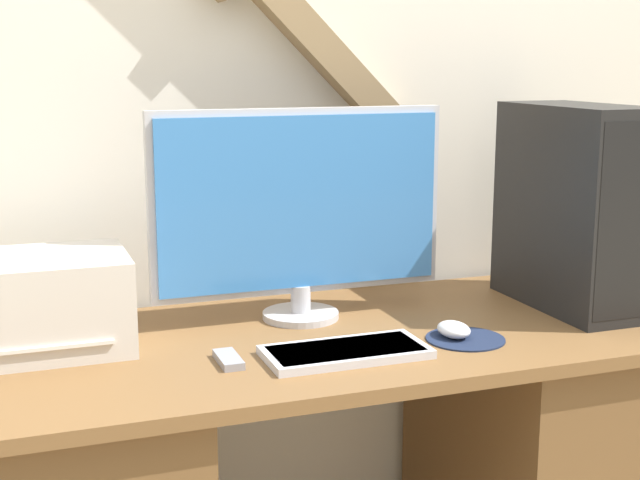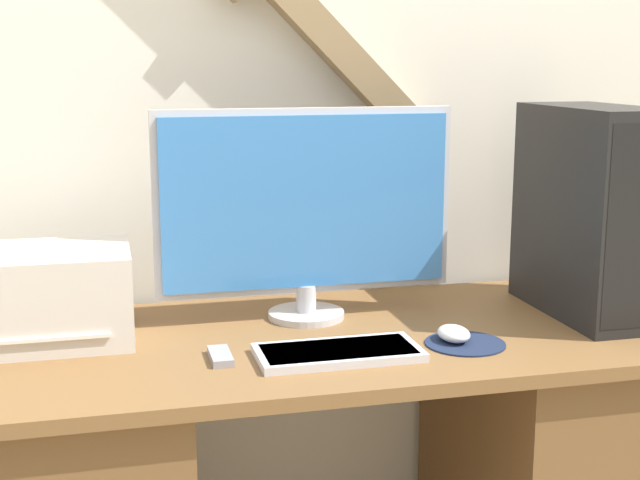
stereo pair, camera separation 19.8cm
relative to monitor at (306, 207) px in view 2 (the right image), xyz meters
name	(u,v)px [view 2 (the right image)]	position (x,y,z in m)	size (l,w,h in m)	color
wall_back	(289,72)	(0.02, 0.27, 0.31)	(6.40, 0.13, 2.70)	silver
monitor	(306,207)	(0.00, 0.00, 0.00)	(0.71, 0.18, 0.50)	#B7B7BC
keyboard	(338,352)	(0.00, -0.30, -0.26)	(0.35, 0.16, 0.02)	silver
mousepad	(465,344)	(0.29, -0.29, -0.27)	(0.18, 0.18, 0.00)	#19233D
mouse	(454,333)	(0.27, -0.27, -0.25)	(0.07, 0.09, 0.03)	silver
computer_tower	(592,212)	(0.68, -0.13, -0.02)	(0.20, 0.44, 0.51)	black
printer	(55,295)	(-0.58, -0.03, -0.17)	(0.33, 0.29, 0.20)	beige
remote_control	(220,356)	(-0.24, -0.26, -0.26)	(0.04, 0.11, 0.02)	gray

